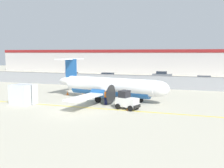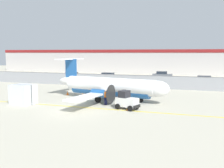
{
  "view_description": "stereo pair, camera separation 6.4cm",
  "coord_description": "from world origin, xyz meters",
  "px_view_note": "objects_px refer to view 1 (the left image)",
  "views": [
    {
      "loc": [
        10.74,
        -21.39,
        5.68
      ],
      "look_at": [
        1.43,
        7.94,
        1.8
      ],
      "focal_mm": 40.0,
      "sensor_mm": 36.0,
      "label": 1
    },
    {
      "loc": [
        10.8,
        -21.37,
        5.68
      ],
      "look_at": [
        1.43,
        7.94,
        1.8
      ],
      "focal_mm": 40.0,
      "sensor_mm": 36.0,
      "label": 2
    }
  ],
  "objects_px": {
    "cargo_container": "(23,94)",
    "baggage_tug": "(127,101)",
    "traffic_cone_far_right": "(86,93)",
    "parked_car_1": "(108,77)",
    "commuter_airplane": "(111,87)",
    "parked_car_2": "(162,75)",
    "parked_car_0": "(72,76)",
    "traffic_cone_near_left": "(128,107)",
    "ground_crew_worker": "(106,96)",
    "traffic_cone_near_right": "(68,93)",
    "traffic_cone_far_left": "(83,96)",
    "parked_car_3": "(205,80)"
  },
  "relations": [
    {
      "from": "traffic_cone_far_right",
      "to": "parked_car_1",
      "type": "bearing_deg",
      "value": 98.28
    },
    {
      "from": "commuter_airplane",
      "to": "traffic_cone_far_right",
      "type": "height_order",
      "value": "commuter_airplane"
    },
    {
      "from": "traffic_cone_near_left",
      "to": "parked_car_3",
      "type": "relative_size",
      "value": 0.15
    },
    {
      "from": "traffic_cone_near_right",
      "to": "parked_car_0",
      "type": "height_order",
      "value": "parked_car_0"
    },
    {
      "from": "parked_car_3",
      "to": "parked_car_2",
      "type": "bearing_deg",
      "value": 138.41
    },
    {
      "from": "baggage_tug",
      "to": "parked_car_2",
      "type": "distance_m",
      "value": 30.27
    },
    {
      "from": "cargo_container",
      "to": "traffic_cone_near_left",
      "type": "relative_size",
      "value": 4.13
    },
    {
      "from": "cargo_container",
      "to": "traffic_cone_near_right",
      "type": "relative_size",
      "value": 4.13
    },
    {
      "from": "baggage_tug",
      "to": "traffic_cone_far_left",
      "type": "height_order",
      "value": "baggage_tug"
    },
    {
      "from": "traffic_cone_far_left",
      "to": "parked_car_3",
      "type": "distance_m",
      "value": 23.19
    },
    {
      "from": "baggage_tug",
      "to": "traffic_cone_far_left",
      "type": "bearing_deg",
      "value": 166.78
    },
    {
      "from": "commuter_airplane",
      "to": "parked_car_2",
      "type": "height_order",
      "value": "commuter_airplane"
    },
    {
      "from": "parked_car_1",
      "to": "parked_car_2",
      "type": "xyz_separation_m",
      "value": [
        9.9,
        7.0,
        0.0
      ]
    },
    {
      "from": "commuter_airplane",
      "to": "parked_car_1",
      "type": "bearing_deg",
      "value": 119.89
    },
    {
      "from": "commuter_airplane",
      "to": "traffic_cone_near_right",
      "type": "relative_size",
      "value": 25.04
    },
    {
      "from": "traffic_cone_far_right",
      "to": "baggage_tug",
      "type": "bearing_deg",
      "value": -41.34
    },
    {
      "from": "parked_car_3",
      "to": "cargo_container",
      "type": "bearing_deg",
      "value": -126.89
    },
    {
      "from": "ground_crew_worker",
      "to": "parked_car_3",
      "type": "height_order",
      "value": "same"
    },
    {
      "from": "parked_car_0",
      "to": "parked_car_3",
      "type": "bearing_deg",
      "value": 0.93
    },
    {
      "from": "parked_car_3",
      "to": "ground_crew_worker",
      "type": "bearing_deg",
      "value": -114.21
    },
    {
      "from": "parked_car_0",
      "to": "traffic_cone_far_left",
      "type": "bearing_deg",
      "value": -59.08
    },
    {
      "from": "baggage_tug",
      "to": "parked_car_3",
      "type": "relative_size",
      "value": 0.59
    },
    {
      "from": "traffic_cone_far_left",
      "to": "traffic_cone_near_left",
      "type": "bearing_deg",
      "value": -34.22
    },
    {
      "from": "traffic_cone_far_left",
      "to": "parked_car_1",
      "type": "bearing_deg",
      "value": 98.77
    },
    {
      "from": "baggage_tug",
      "to": "traffic_cone_far_right",
      "type": "relative_size",
      "value": 4.0
    },
    {
      "from": "traffic_cone_near_left",
      "to": "traffic_cone_far_right",
      "type": "xyz_separation_m",
      "value": [
        -7.58,
        6.9,
        0.0
      ]
    },
    {
      "from": "parked_car_2",
      "to": "parked_car_0",
      "type": "bearing_deg",
      "value": -157.21
    },
    {
      "from": "parked_car_0",
      "to": "parked_car_2",
      "type": "relative_size",
      "value": 0.98
    },
    {
      "from": "cargo_container",
      "to": "commuter_airplane",
      "type": "bearing_deg",
      "value": 39.74
    },
    {
      "from": "traffic_cone_near_right",
      "to": "commuter_airplane",
      "type": "bearing_deg",
      "value": -12.8
    },
    {
      "from": "parked_car_1",
      "to": "traffic_cone_far_left",
      "type": "bearing_deg",
      "value": -76.45
    },
    {
      "from": "cargo_container",
      "to": "parked_car_2",
      "type": "height_order",
      "value": "cargo_container"
    },
    {
      "from": "traffic_cone_near_left",
      "to": "parked_car_3",
      "type": "distance_m",
      "value": 23.76
    },
    {
      "from": "traffic_cone_near_right",
      "to": "parked_car_3",
      "type": "relative_size",
      "value": 0.15
    },
    {
      "from": "traffic_cone_near_right",
      "to": "traffic_cone_far_left",
      "type": "height_order",
      "value": "same"
    },
    {
      "from": "traffic_cone_far_left",
      "to": "parked_car_1",
      "type": "distance_m",
      "value": 19.14
    },
    {
      "from": "commuter_airplane",
      "to": "parked_car_0",
      "type": "relative_size",
      "value": 3.8
    },
    {
      "from": "ground_crew_worker",
      "to": "traffic_cone_near_right",
      "type": "height_order",
      "value": "ground_crew_worker"
    },
    {
      "from": "ground_crew_worker",
      "to": "traffic_cone_far_right",
      "type": "bearing_deg",
      "value": 63.57
    },
    {
      "from": "parked_car_1",
      "to": "parked_car_0",
      "type": "bearing_deg",
      "value": -162.71
    },
    {
      "from": "commuter_airplane",
      "to": "parked_car_2",
      "type": "relative_size",
      "value": 3.72
    },
    {
      "from": "ground_crew_worker",
      "to": "cargo_container",
      "type": "bearing_deg",
      "value": 126.69
    },
    {
      "from": "ground_crew_worker",
      "to": "traffic_cone_near_right",
      "type": "bearing_deg",
      "value": 78.87
    },
    {
      "from": "traffic_cone_near_left",
      "to": "parked_car_3",
      "type": "bearing_deg",
      "value": 70.04
    },
    {
      "from": "cargo_container",
      "to": "baggage_tug",
      "type": "bearing_deg",
      "value": 12.99
    },
    {
      "from": "commuter_airplane",
      "to": "baggage_tug",
      "type": "height_order",
      "value": "commuter_airplane"
    },
    {
      "from": "traffic_cone_far_left",
      "to": "traffic_cone_far_right",
      "type": "xyz_separation_m",
      "value": [
        -0.47,
        2.07,
        0.0
      ]
    },
    {
      "from": "cargo_container",
      "to": "traffic_cone_near_right",
      "type": "bearing_deg",
      "value": 82.76
    },
    {
      "from": "parked_car_3",
      "to": "traffic_cone_far_left",
      "type": "bearing_deg",
      "value": -127.0
    },
    {
      "from": "commuter_airplane",
      "to": "baggage_tug",
      "type": "bearing_deg",
      "value": -44.7
    }
  ]
}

